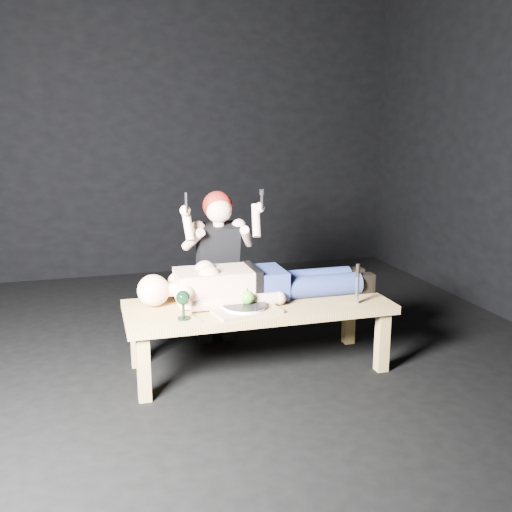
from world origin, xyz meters
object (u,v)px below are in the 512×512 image
at_px(kneeling_woman, 216,266).
at_px(table, 258,336).
at_px(goblet, 183,305).
at_px(carving_knife, 357,284).
at_px(lying_man, 261,279).
at_px(serving_tray, 245,310).

bearing_deg(kneeling_woman, table, -73.43).
height_order(kneeling_woman, goblet, kneeling_woman).
bearing_deg(carving_knife, lying_man, 152.08).
bearing_deg(kneeling_woman, lying_man, -63.56).
bearing_deg(carving_knife, goblet, 179.87).
relative_size(lying_man, carving_knife, 6.39).
distance_m(kneeling_woman, goblet, 0.80).
bearing_deg(lying_man, kneeling_woman, 116.32).
bearing_deg(table, carving_knife, -16.58).
relative_size(lying_man, kneeling_woman, 1.44).
bearing_deg(kneeling_woman, serving_tray, -87.34).
bearing_deg(kneeling_woman, carving_knife, -43.05).
height_order(table, carving_knife, carving_knife).
height_order(lying_man, goblet, lying_man).
bearing_deg(goblet, serving_tray, 5.15).
relative_size(lying_man, goblet, 9.50).
distance_m(table, goblet, 0.63).
bearing_deg(table, kneeling_woman, 106.44).
distance_m(kneeling_woman, carving_knife, 1.05).
distance_m(table, serving_tray, 0.31).
distance_m(table, lying_man, 0.38).
xyz_separation_m(lying_man, goblet, (-0.56, -0.29, -0.04)).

